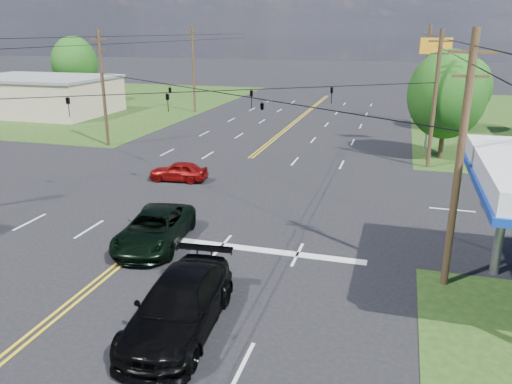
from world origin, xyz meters
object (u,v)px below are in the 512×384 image
(pole_se, at_px, (459,161))
(pole_right_far, at_px, (426,73))
(retail_nw, at_px, (40,96))
(tree_right_a, at_px, (447,95))
(tree_right_b, at_px, (465,88))
(pole_nw, at_px, (103,87))
(tree_far_l, at_px, (74,63))
(suv_black, at_px, (179,306))
(pole_ne, at_px, (435,99))
(pole_left_far, at_px, (193,68))
(pickup_dkgreen, at_px, (155,229))

(pole_se, xyz_separation_m, pole_right_far, (0.00, 37.00, 0.25))
(retail_nw, xyz_separation_m, tree_right_a, (44.00, -10.00, 2.87))
(retail_nw, height_order, tree_right_b, tree_right_b)
(pole_nw, height_order, pole_right_far, pole_right_far)
(tree_far_l, bearing_deg, suv_black, -52.03)
(suv_black, bearing_deg, pole_ne, 65.76)
(tree_right_b, bearing_deg, tree_far_l, 170.63)
(pole_se, relative_size, suv_black, 1.55)
(pole_nw, xyz_separation_m, pole_ne, (26.00, 0.00, 0.00))
(pole_ne, distance_m, tree_right_b, 15.42)
(tree_far_l, bearing_deg, pole_se, -42.34)
(pole_left_far, distance_m, tree_right_a, 31.39)
(pole_se, distance_m, tree_right_a, 21.02)
(pole_right_far, xyz_separation_m, pickup_dkgreen, (-12.50, -36.71, -4.38))
(pole_right_far, bearing_deg, pole_nw, -143.84)
(retail_nw, relative_size, suv_black, 2.60)
(pole_ne, xyz_separation_m, tree_right_b, (3.50, 15.00, -0.70))
(pole_se, bearing_deg, tree_right_a, 87.27)
(retail_nw, relative_size, tree_right_b, 2.26)
(pole_ne, bearing_deg, retail_nw, 163.18)
(pole_se, distance_m, pole_left_far, 45.22)
(retail_nw, bearing_deg, suv_black, -46.81)
(tree_right_a, xyz_separation_m, suv_black, (-9.54, -26.72, -3.98))
(pole_se, relative_size, pole_nw, 1.00)
(retail_nw, relative_size, tree_right_a, 1.96)
(pickup_dkgreen, bearing_deg, tree_right_b, 56.02)
(pole_right_far, xyz_separation_m, tree_right_b, (3.50, -4.00, -0.95))
(pole_nw, relative_size, tree_right_a, 1.16)
(pole_se, xyz_separation_m, tree_far_l, (-45.00, 41.00, 0.28))
(tree_far_l, xyz_separation_m, pickup_dkgreen, (32.50, -40.71, -4.41))
(tree_right_a, relative_size, suv_black, 1.33)
(pole_se, relative_size, pole_left_far, 0.95)
(pole_nw, distance_m, tree_right_b, 33.10)
(pole_ne, height_order, pickup_dkgreen, pole_ne)
(retail_nw, height_order, tree_far_l, tree_far_l)
(retail_nw, distance_m, pole_nw, 21.60)
(retail_nw, bearing_deg, pickup_dkgreen, -45.20)
(pole_right_far, height_order, suv_black, pole_right_far)
(pickup_dkgreen, relative_size, suv_black, 0.92)
(retail_nw, height_order, pole_left_far, pole_left_far)
(tree_right_a, xyz_separation_m, tree_right_b, (2.50, 12.00, -0.65))
(pole_right_far, distance_m, pickup_dkgreen, 39.03)
(pole_nw, bearing_deg, pole_left_far, 90.00)
(tree_right_b, bearing_deg, pole_right_far, 131.19)
(tree_far_l, relative_size, suv_black, 1.42)
(pole_ne, height_order, pole_left_far, pole_left_far)
(pole_nw, xyz_separation_m, tree_far_l, (-19.00, 23.00, 0.28))
(tree_right_a, distance_m, suv_black, 28.65)
(pole_ne, bearing_deg, pickup_dkgreen, -125.21)
(pole_ne, bearing_deg, pole_se, -90.00)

